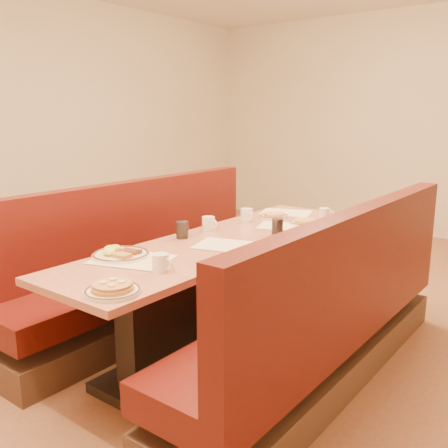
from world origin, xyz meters
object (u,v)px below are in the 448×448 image
Objects in this scene: diner_table at (225,294)px; eggs_plate at (120,254)px; pancake_plate at (113,289)px; soda_tumbler_mid at (277,226)px; soda_tumbler_near at (182,230)px; coffee_mug_d at (247,215)px; coffee_mug_a at (161,262)px; coffee_mug_c at (325,214)px; booth_right at (327,323)px; coffee_mug_b at (209,223)px; booth_left at (148,274)px.

eggs_plate is at bearing -107.21° from diner_table.
pancake_plate is (0.20, -1.10, 0.40)m from diner_table.
soda_tumbler_near is at bearing -132.11° from soda_tumbler_mid.
coffee_mug_d is at bearing 88.63° from eggs_plate.
coffee_mug_a reaches higher than coffee_mug_c.
coffee_mug_a is at bearing 97.83° from pancake_plate.
booth_right is 20.08× the size of coffee_mug_b.
pancake_plate reaches higher than diner_table.
booth_left is (-0.73, 0.00, -0.01)m from diner_table.
booth_left is 1.41m from coffee_mug_c.
coffee_mug_b is (0.49, 0.12, 0.44)m from booth_left.
booth_left is 0.69m from soda_tumbler_near.
booth_right is 22.66× the size of soda_tumbler_near.
coffee_mug_b is 0.99× the size of coffee_mug_d.
coffee_mug_b is 0.39m from coffee_mug_d.
coffee_mug_b is at bearing -73.74° from coffee_mug_d.
coffee_mug_a is at bearing -92.33° from soda_tumbler_mid.
diner_table is at bearing -121.74° from soda_tumbler_mid.
booth_left is at bearing 180.00° from diner_table.
eggs_plate is 2.57× the size of coffee_mug_b.
eggs_plate is 0.82m from coffee_mug_b.
coffee_mug_d is (-0.92, 0.51, 0.44)m from booth_right.
soda_tumbler_near reaches higher than pancake_plate.
pancake_plate is at bearing -52.30° from coffee_mug_d.
coffee_mug_b is at bearing 152.66° from diner_table.
booth_right reaches higher than coffee_mug_d.
booth_left is at bearing -113.10° from coffee_mug_d.
coffee_mug_c is 0.60m from coffee_mug_d.
booth_left is 0.86m from coffee_mug_d.
eggs_plate is at bearing -67.28° from coffee_mug_d.
booth_left is 1.23m from coffee_mug_a.
coffee_mug_d reaches higher than diner_table.
pancake_plate is at bearing -70.17° from coffee_mug_b.
diner_table is 0.83m from eggs_plate.
coffee_mug_d reaches higher than eggs_plate.
eggs_plate is 2.90× the size of soda_tumbler_near.
booth_right is at bearing 9.25° from soda_tumbler_near.
diner_table is at bearing -27.35° from coffee_mug_b.
coffee_mug_b is at bearing 107.22° from coffee_mug_a.
coffee_mug_a is 1.19× the size of soda_tumbler_mid.
booth_right reaches higher than pancake_plate.
pancake_plate is 1.65m from coffee_mug_d.
soda_tumbler_near is (-0.23, -0.16, 0.43)m from diner_table.
soda_tumbler_near reaches higher than soda_tumbler_mid.
coffee_mug_c is (0.45, 1.63, 0.03)m from eggs_plate.
coffee_mug_b is (-0.24, 0.12, 0.42)m from diner_table.
coffee_mug_d is (0.55, 0.51, 0.44)m from booth_left.
booth_right is 1.04m from coffee_mug_a.
diner_table is 0.69m from coffee_mug_d.
booth_right is 0.76m from soda_tumbler_mid.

